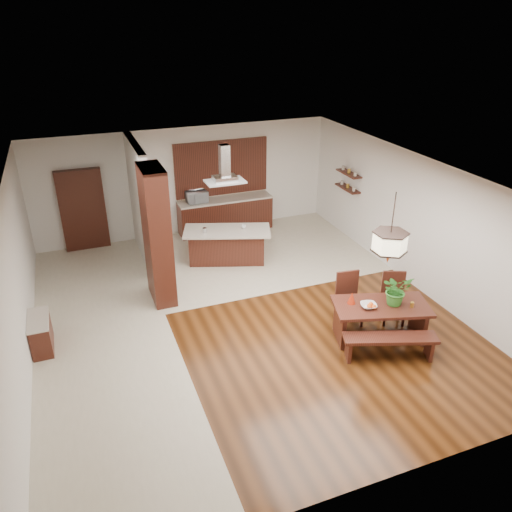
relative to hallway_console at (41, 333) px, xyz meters
name	(u,v)px	position (x,y,z in m)	size (l,w,h in m)	color
room_shell	(241,220)	(3.81, -0.20, 1.75)	(9.00, 9.04, 2.92)	#361A09
tile_hallway	(105,341)	(1.06, -0.20, -0.31)	(2.50, 9.00, 0.01)	beige
tile_kitchen	(256,253)	(5.06, 2.30, -0.31)	(5.50, 4.00, 0.01)	beige
soffit_band	(240,177)	(3.81, -0.20, 2.57)	(8.00, 9.00, 0.02)	#3D240F
partition_pier	(157,236)	(2.41, 1.00, 1.14)	(0.45, 1.00, 2.90)	black
partition_stub	(140,203)	(2.41, 3.10, 1.14)	(0.18, 2.40, 2.90)	silver
hallway_console	(41,333)	(0.00, 0.00, 0.00)	(0.37, 0.88, 0.63)	black
hallway_doorway	(83,210)	(1.11, 4.20, 0.74)	(1.10, 0.20, 2.10)	black
rear_counter	(225,215)	(4.81, 4.00, 0.16)	(2.60, 0.62, 0.95)	black
kitchen_window	(221,168)	(4.81, 4.26, 1.44)	(2.60, 0.08, 1.50)	olive
shelf_lower	(348,188)	(7.68, 2.40, 1.08)	(0.26, 0.90, 0.04)	black
shelf_upper	(349,173)	(7.68, 2.40, 1.49)	(0.26, 0.90, 0.04)	black
dining_table	(380,314)	(5.92, -1.93, 0.22)	(1.91, 1.33, 0.72)	black
dining_bench	(389,347)	(5.74, -2.53, -0.08)	(1.65, 0.36, 0.46)	black
dining_chair_left	(350,300)	(5.66, -1.30, 0.21)	(0.47, 0.47, 1.05)	black
dining_chair_right	(394,299)	(6.49, -1.55, 0.19)	(0.45, 0.45, 1.02)	black
pendant_lantern	(392,229)	(5.92, -1.93, 1.93)	(0.64, 0.64, 1.31)	beige
foliage_plant	(396,290)	(6.16, -1.98, 0.70)	(0.53, 0.46, 0.59)	#2F7627
fruit_bowl	(369,306)	(5.65, -1.91, 0.44)	(0.29, 0.29, 0.07)	beige
napkin_cone	(352,298)	(5.43, -1.68, 0.53)	(0.15, 0.15, 0.23)	#A1220B
gold_ornament	(412,305)	(6.39, -2.19, 0.46)	(0.07, 0.07, 0.10)	gold
kitchen_island	(227,245)	(4.25, 2.16, 0.12)	(2.24, 1.53, 0.85)	black
range_hood	(225,164)	(4.25, 2.16, 2.15)	(0.90, 0.55, 0.87)	silver
island_cup	(244,227)	(4.66, 2.06, 0.58)	(0.12, 0.12, 0.09)	white
microwave	(197,197)	(4.02, 3.99, 0.79)	(0.55, 0.37, 0.30)	silver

